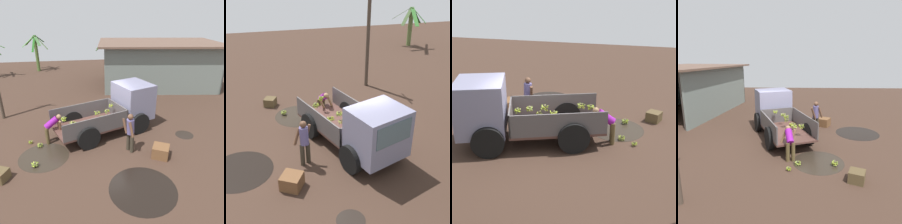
# 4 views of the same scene
# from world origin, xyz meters

# --- Properties ---
(ground) EXTENTS (36.00, 36.00, 0.00)m
(ground) POSITION_xyz_m (0.00, 0.00, 0.00)
(ground) COLOR #3B291F
(mud_patch_0) EXTENTS (1.93, 1.93, 0.01)m
(mud_patch_0) POSITION_xyz_m (-2.43, -1.58, 0.00)
(mud_patch_0) COLOR #2B231B
(mud_patch_0) RESTS_ON ground
(mud_patch_1) EXTENTS (2.18, 2.18, 0.01)m
(mud_patch_1) POSITION_xyz_m (0.87, -3.87, 0.00)
(mud_patch_1) COLOR black
(mud_patch_1) RESTS_ON ground
(mud_patch_2) EXTENTS (0.81, 0.81, 0.01)m
(mud_patch_2) POSITION_xyz_m (3.75, -0.86, 0.00)
(mud_patch_2) COLOR black
(mud_patch_2) RESTS_ON ground
(cargo_truck) EXTENTS (4.88, 3.28, 2.13)m
(cargo_truck) POSITION_xyz_m (1.15, 0.40, 1.12)
(cargo_truck) COLOR #4B2F28
(cargo_truck) RESTS_ON ground
(person_foreground_visitor) EXTENTS (0.51, 0.68, 1.64)m
(person_foreground_visitor) POSITION_xyz_m (0.95, -1.71, 0.91)
(person_foreground_visitor) COLOR #342E23
(person_foreground_visitor) RESTS_ON ground
(person_worker_loading) EXTENTS (0.77, 0.67, 1.24)m
(person_worker_loading) POSITION_xyz_m (-2.16, -0.48, 0.74)
(person_worker_loading) COLOR brown
(person_worker_loading) RESTS_ON ground
(banana_bunch_on_ground_0) EXTENTS (0.20, 0.19, 0.15)m
(banana_bunch_on_ground_0) POSITION_xyz_m (-3.11, -0.50, 0.09)
(banana_bunch_on_ground_0) COLOR brown
(banana_bunch_on_ground_0) RESTS_ON ground
(banana_bunch_on_ground_1) EXTENTS (0.24, 0.24, 0.15)m
(banana_bunch_on_ground_1) POSITION_xyz_m (-2.68, -0.81, 0.08)
(banana_bunch_on_ground_1) COLOR #49422F
(banana_bunch_on_ground_1) RESTS_ON ground
(banana_bunch_on_ground_2) EXTENTS (0.27, 0.27, 0.20)m
(banana_bunch_on_ground_2) POSITION_xyz_m (-2.68, -2.15, 0.11)
(banana_bunch_on_ground_2) COLOR brown
(banana_bunch_on_ground_2) RESTS_ON ground
(wooden_crate_0) EXTENTS (0.63, 0.63, 0.37)m
(wooden_crate_0) POSITION_xyz_m (-3.71, -2.68, 0.19)
(wooden_crate_0) COLOR #4E3E25
(wooden_crate_0) RESTS_ON ground
(wooden_crate_1) EXTENTS (0.82, 0.82, 0.46)m
(wooden_crate_1) POSITION_xyz_m (2.05, -2.27, 0.23)
(wooden_crate_1) COLOR brown
(wooden_crate_1) RESTS_ON ground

